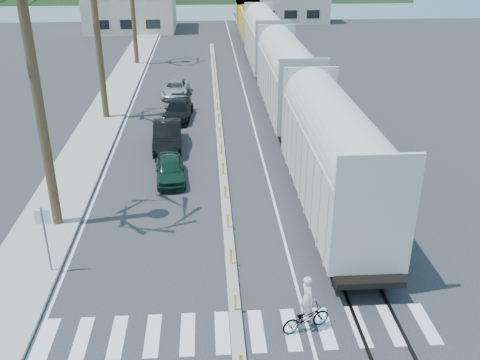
{
  "coord_description": "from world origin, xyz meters",
  "views": [
    {
      "loc": [
        -0.83,
        -16.57,
        12.61
      ],
      "look_at": [
        0.64,
        6.19,
        2.0
      ],
      "focal_mm": 40.0,
      "sensor_mm": 36.0,
      "label": 1
    }
  ],
  "objects_px": {
    "street_sign": "(45,231)",
    "car_second": "(167,135)",
    "car_lead": "(170,169)",
    "cyclist": "(306,313)"
  },
  "relations": [
    {
      "from": "street_sign",
      "to": "car_lead",
      "type": "height_order",
      "value": "street_sign"
    },
    {
      "from": "street_sign",
      "to": "car_second",
      "type": "relative_size",
      "value": 0.59
    },
    {
      "from": "car_lead",
      "to": "street_sign",
      "type": "bearing_deg",
      "value": -121.56
    },
    {
      "from": "car_lead",
      "to": "cyclist",
      "type": "relative_size",
      "value": 1.85
    },
    {
      "from": "street_sign",
      "to": "car_second",
      "type": "bearing_deg",
      "value": 74.06
    },
    {
      "from": "car_lead",
      "to": "car_second",
      "type": "distance_m",
      "value": 5.0
    },
    {
      "from": "street_sign",
      "to": "car_lead",
      "type": "distance_m",
      "value": 9.85
    },
    {
      "from": "street_sign",
      "to": "car_lead",
      "type": "relative_size",
      "value": 0.74
    },
    {
      "from": "car_second",
      "to": "cyclist",
      "type": "relative_size",
      "value": 2.32
    },
    {
      "from": "car_lead",
      "to": "car_second",
      "type": "height_order",
      "value": "car_second"
    }
  ]
}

